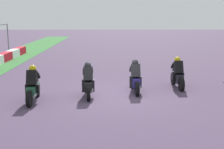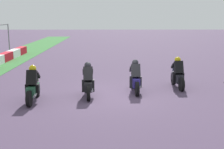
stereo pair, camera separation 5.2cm
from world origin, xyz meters
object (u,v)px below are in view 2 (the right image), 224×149
(rider_lane_c, at_px, (88,82))
(rider_lane_d, at_px, (33,87))
(rider_lane_a, at_px, (178,75))
(rider_lane_b, at_px, (135,79))

(rider_lane_c, relative_size, rider_lane_d, 1.00)
(rider_lane_c, distance_m, rider_lane_d, 2.34)
(rider_lane_a, bearing_deg, rider_lane_c, 107.01)
(rider_lane_c, height_order, rider_lane_d, same)
(rider_lane_b, distance_m, rider_lane_c, 2.23)
(rider_lane_d, bearing_deg, rider_lane_a, -71.58)
(rider_lane_b, bearing_deg, rider_lane_d, 107.02)
(rider_lane_a, distance_m, rider_lane_c, 4.53)
(rider_lane_c, bearing_deg, rider_lane_d, 104.99)
(rider_lane_a, height_order, rider_lane_b, same)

